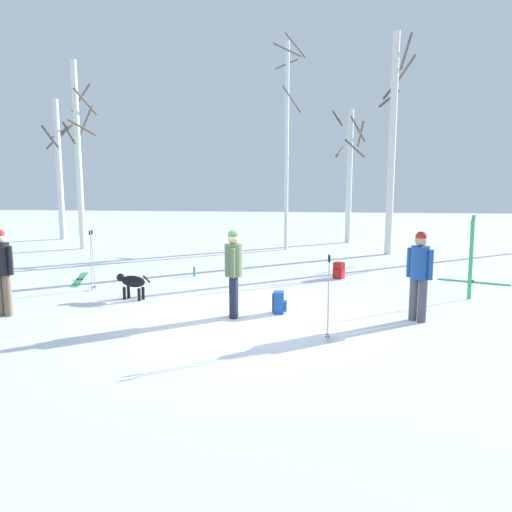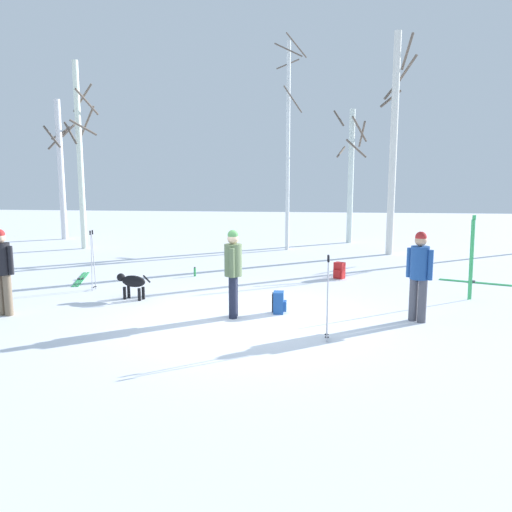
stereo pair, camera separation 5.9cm
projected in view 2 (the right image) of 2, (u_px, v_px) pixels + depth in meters
ground_plane at (247, 321)px, 9.64m from camera, size 60.00×60.00×0.00m
person_0 at (2, 267)px, 9.89m from camera, size 0.52×0.34×1.72m
person_1 at (419, 271)px, 9.47m from camera, size 0.43×0.36×1.72m
person_2 at (233, 268)px, 9.76m from camera, size 0.34×0.52×1.72m
dog at (132, 282)px, 11.31m from camera, size 0.88×0.37×0.57m
ski_pair_planted_0 at (472, 258)px, 11.17m from camera, size 0.14×0.13×1.89m
ski_pair_lying_0 at (474, 282)px, 13.12m from camera, size 1.69×0.80×0.05m
ski_pair_lying_1 at (81, 279)px, 13.53m from camera, size 0.71×1.89×0.05m
ski_poles_0 at (93, 258)px, 12.16m from camera, size 0.07×0.23×1.45m
ski_poles_1 at (328, 295)px, 8.41m from camera, size 0.07×0.25×1.44m
backpack_0 at (339, 271)px, 13.63m from camera, size 0.33×0.34×0.44m
backpack_1 at (279, 303)px, 10.16m from camera, size 0.29×0.26×0.44m
water_bottle_0 at (195, 272)px, 13.95m from camera, size 0.06×0.06×0.26m
birch_tree_0 at (61, 167)px, 21.84m from camera, size 1.40×1.28×5.95m
birch_tree_1 at (80, 153)px, 18.79m from camera, size 1.22×1.30×6.88m
birch_tree_2 at (288, 143)px, 18.45m from camera, size 1.13×1.14×7.60m
birch_tree_3 at (351, 172)px, 20.64m from camera, size 1.37×1.34×5.40m
birch_tree_4 at (394, 142)px, 17.31m from camera, size 1.15×0.95×7.49m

